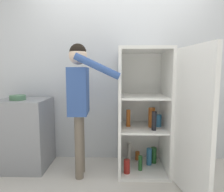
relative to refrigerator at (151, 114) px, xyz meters
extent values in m
cube|color=silver|center=(-0.38, 0.46, 0.52)|extent=(7.00, 0.06, 2.55)
cube|color=white|center=(-0.09, 0.08, -0.74)|extent=(0.63, 0.65, 0.04)
cube|color=white|center=(-0.09, 0.08, 0.78)|extent=(0.63, 0.65, 0.04)
cube|color=white|center=(-0.09, 0.39, 0.02)|extent=(0.63, 0.03, 1.49)
cube|color=white|center=(-0.38, 0.08, 0.02)|extent=(0.04, 0.65, 1.49)
cube|color=white|center=(0.21, 0.08, 0.02)|extent=(0.03, 0.65, 1.49)
cube|color=white|center=(-0.09, 0.08, -0.20)|extent=(0.56, 0.58, 0.02)
cube|color=white|center=(-0.09, 0.08, 0.21)|extent=(0.56, 0.58, 0.02)
cube|color=white|center=(0.31, -0.54, 0.02)|extent=(0.17, 0.62, 1.49)
cylinder|color=#1E5123|center=(0.09, 0.19, -0.62)|extent=(0.08, 0.08, 0.21)
cylinder|color=teal|center=(0.12, 0.10, -0.11)|extent=(0.09, 0.09, 0.15)
cylinder|color=#9E4C19|center=(-0.27, 0.09, -0.08)|extent=(0.05, 0.05, 0.22)
cylinder|color=beige|center=(-0.24, 0.28, -0.60)|extent=(0.06, 0.06, 0.24)
cylinder|color=#9E4C19|center=(0.03, 0.07, -0.06)|extent=(0.08, 0.08, 0.25)
cylinder|color=black|center=(0.03, -0.07, -0.07)|extent=(0.06, 0.06, 0.23)
cylinder|color=maroon|center=(-0.29, -0.10, -0.64)|extent=(0.08, 0.08, 0.17)
cylinder|color=#1E5123|center=(-0.12, -0.02, -0.63)|extent=(0.05, 0.05, 0.19)
cylinder|color=#9E4C19|center=(-0.12, 0.28, -0.66)|extent=(0.06, 0.06, 0.12)
cylinder|color=teal|center=(0.02, 0.14, -0.61)|extent=(0.07, 0.07, 0.22)
cylinder|color=#726656|center=(-0.87, -0.01, -0.37)|extent=(0.10, 0.10, 0.78)
cylinder|color=#726656|center=(-0.87, -0.16, -0.37)|extent=(0.10, 0.10, 0.78)
cube|color=#335193|center=(-0.87, -0.09, 0.29)|extent=(0.24, 0.40, 0.55)
sphere|color=beige|center=(-0.87, -0.09, 0.71)|extent=(0.21, 0.21, 0.21)
sphere|color=black|center=(-0.87, -0.09, 0.74)|extent=(0.20, 0.20, 0.20)
cylinder|color=#335193|center=(-0.88, 0.13, 0.26)|extent=(0.08, 0.08, 0.52)
cylinder|color=#335193|center=(-0.63, -0.29, 0.57)|extent=(0.50, 0.10, 0.29)
cube|color=gray|center=(-1.65, 0.12, -0.30)|extent=(0.64, 0.57, 0.92)
cylinder|color=#517F5B|center=(-1.68, 0.06, 0.19)|extent=(0.20, 0.20, 0.06)
camera|label=1|loc=(-0.42, -2.43, 0.51)|focal=32.00mm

